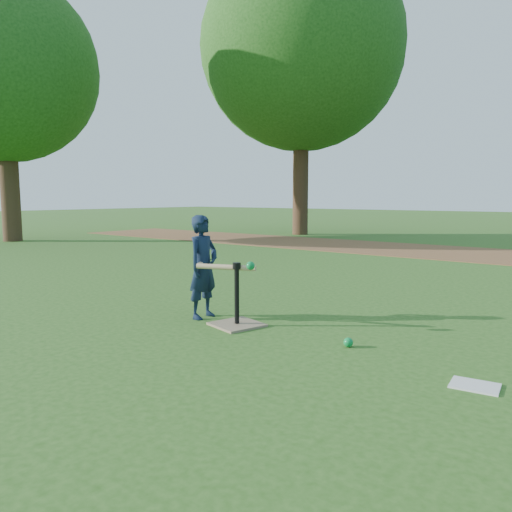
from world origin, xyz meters
The scene contains 9 objects.
ground centered at (0.00, 0.00, 0.00)m, with size 80.00×80.00×0.00m, color #285116.
dirt_strip centered at (0.00, 7.50, 0.01)m, with size 24.00×3.00×0.01m, color brown.
child centered at (-0.62, -0.14, 0.53)m, with size 0.38×0.25×1.06m, color #101D31.
wiffle_ball_ground centered at (1.03, -0.14, 0.04)m, with size 0.08×0.08×0.08m, color #0B7F37.
clipboard centered at (2.09, -0.41, 0.01)m, with size 0.30×0.23×0.01m, color silver.
batting_tee centered at (-0.14, -0.18, 0.11)m, with size 0.53×0.53×0.61m.
swing_action centered at (-0.23, -0.21, 0.57)m, with size 0.69×0.26×0.11m.
tree_left centered at (-6.00, 10.00, 5.87)m, with size 6.40×6.40×9.08m.
tree_back centered at (-11.00, 3.00, 4.65)m, with size 5.00×5.00×7.17m.
Camera 1 is at (2.89, -3.78, 1.24)m, focal length 35.00 mm.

